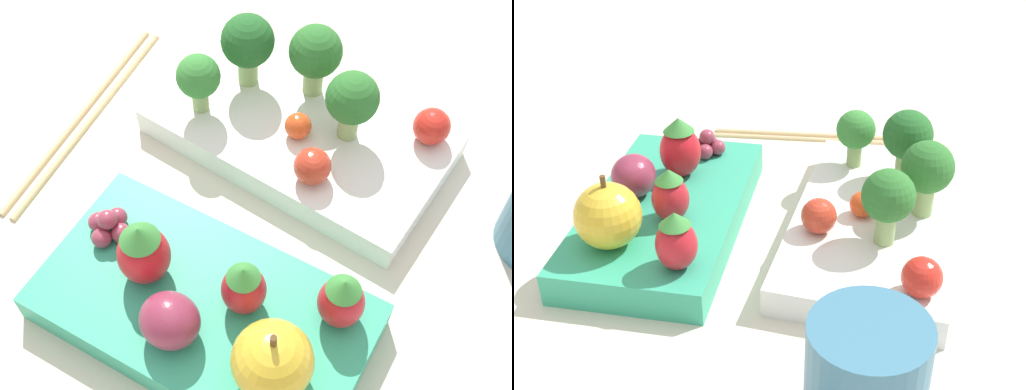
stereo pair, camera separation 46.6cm
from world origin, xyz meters
The scene contains 17 objects.
ground_plane centered at (0.00, 0.00, 0.00)m, with size 4.00×4.00×0.00m, color beige.
bento_box_savoury centered at (-0.01, 0.08, 0.01)m, with size 0.23×0.15×0.02m.
bento_box_fruit centered at (0.00, -0.08, 0.01)m, with size 0.21×0.12×0.03m.
broccoli_floret_0 centered at (-0.07, 0.10, 0.06)m, with size 0.04×0.04×0.06m.
broccoli_floret_1 centered at (0.02, 0.09, 0.06)m, with size 0.04×0.04×0.06m.
broccoli_floret_2 centered at (-0.02, 0.12, 0.06)m, with size 0.04×0.04×0.06m.
broccoli_floret_3 centered at (-0.09, 0.06, 0.05)m, with size 0.03×0.03×0.05m.
cherry_tomato_0 centered at (-0.01, 0.07, 0.03)m, with size 0.02×0.02×0.02m.
cherry_tomato_1 centered at (0.02, 0.04, 0.04)m, with size 0.03×0.03×0.03m.
cherry_tomato_2 centered at (0.08, 0.11, 0.04)m, with size 0.03×0.03×0.03m.
apple centered at (0.06, -0.10, 0.05)m, with size 0.05×0.05×0.06m.
strawberry_0 centered at (-0.04, -0.08, 0.05)m, with size 0.03×0.03×0.05m.
strawberry_1 centered at (0.08, -0.05, 0.05)m, with size 0.03×0.03×0.04m.
strawberry_2 centered at (0.02, -0.07, 0.05)m, with size 0.03×0.03×0.04m.
plum centered at (-0.01, -0.11, 0.04)m, with size 0.04×0.03×0.03m.
grape_cluster centered at (-0.08, -0.06, 0.03)m, with size 0.03×0.03×0.02m.
chopsticks_pair centered at (-0.17, 0.03, 0.00)m, with size 0.03×0.21×0.01m.
Camera 1 is at (0.12, -0.24, 0.43)m, focal length 50.00 mm.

